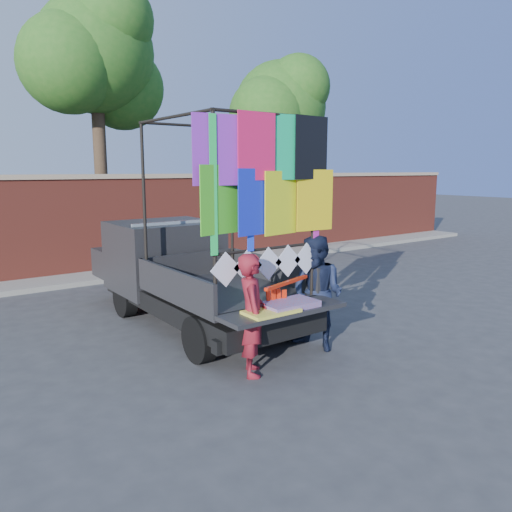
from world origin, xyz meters
TOP-DOWN VIEW (x-y plane):
  - ground at (0.00, 0.00)m, footprint 90.00×90.00m
  - brick_wall at (0.00, 7.00)m, footprint 30.00×0.45m
  - curb at (0.00, 6.30)m, footprint 30.00×1.20m
  - tree_mid at (1.02, 8.12)m, footprint 4.20×3.30m
  - tree_right at (7.52, 8.12)m, footprint 4.20×3.30m
  - pickup_truck at (0.28, 2.16)m, footprint 2.20×5.53m
  - woman at (-0.16, -0.80)m, footprint 0.64×0.72m
  - man at (1.19, -0.61)m, footprint 0.86×0.99m
  - streamer_bundle at (0.40, -0.71)m, footprint 1.01×0.37m

SIDE VIEW (x-z plane):
  - ground at x=0.00m, z-range 0.00..0.00m
  - curb at x=0.00m, z-range 0.00..0.12m
  - woman at x=-0.16m, z-range 0.00..1.65m
  - pickup_truck at x=0.28m, z-range -0.86..2.62m
  - man at x=1.19m, z-range 0.00..1.76m
  - streamer_bundle at x=0.40m, z-range 0.59..1.30m
  - brick_wall at x=0.00m, z-range 0.02..2.63m
  - tree_right at x=7.52m, z-range 1.44..8.06m
  - tree_mid at x=1.02m, z-range 1.83..9.56m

